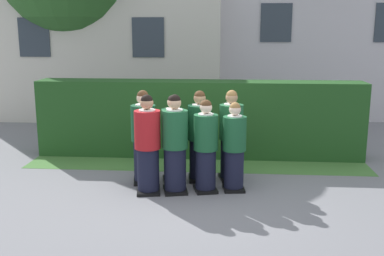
{
  "coord_description": "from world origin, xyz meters",
  "views": [
    {
      "loc": [
        0.6,
        -7.56,
        2.76
      ],
      "look_at": [
        0.0,
        0.28,
        1.05
      ],
      "focal_mm": 43.22,
      "sensor_mm": 36.0,
      "label": 1
    }
  ],
  "objects_px": {
    "student_front_row_1": "(175,146)",
    "student_rear_row_1": "(173,141)",
    "student_in_red_blazer": "(148,147)",
    "student_front_row_2": "(206,148)",
    "student_rear_row_2": "(200,138)",
    "student_rear_row_3": "(231,137)",
    "student_rear_row_0": "(144,139)",
    "student_front_row_3": "(234,149)"
  },
  "relations": [
    {
      "from": "student_in_red_blazer",
      "to": "student_rear_row_0",
      "type": "distance_m",
      "value": 0.55
    },
    {
      "from": "student_rear_row_0",
      "to": "student_rear_row_1",
      "type": "distance_m",
      "value": 0.53
    },
    {
      "from": "student_rear_row_3",
      "to": "student_front_row_3",
      "type": "bearing_deg",
      "value": -84.57
    },
    {
      "from": "student_rear_row_0",
      "to": "student_rear_row_3",
      "type": "bearing_deg",
      "value": 10.24
    },
    {
      "from": "student_front_row_2",
      "to": "student_rear_row_1",
      "type": "relative_size",
      "value": 1.0
    },
    {
      "from": "student_rear_row_0",
      "to": "student_front_row_1",
      "type": "bearing_deg",
      "value": -36.88
    },
    {
      "from": "student_rear_row_2",
      "to": "student_rear_row_3",
      "type": "distance_m",
      "value": 0.58
    },
    {
      "from": "student_front_row_1",
      "to": "student_rear_row_1",
      "type": "xyz_separation_m",
      "value": [
        -0.1,
        0.57,
        -0.05
      ]
    },
    {
      "from": "student_front_row_1",
      "to": "student_rear_row_0",
      "type": "xyz_separation_m",
      "value": [
        -0.62,
        0.46,
        0.0
      ]
    },
    {
      "from": "student_in_red_blazer",
      "to": "student_rear_row_1",
      "type": "bearing_deg",
      "value": 60.47
    },
    {
      "from": "student_front_row_2",
      "to": "student_rear_row_3",
      "type": "distance_m",
      "value": 0.79
    },
    {
      "from": "student_front_row_3",
      "to": "student_rear_row_2",
      "type": "bearing_deg",
      "value": 141.72
    },
    {
      "from": "student_rear_row_2",
      "to": "student_rear_row_3",
      "type": "xyz_separation_m",
      "value": [
        0.57,
        0.07,
        0.0
      ]
    },
    {
      "from": "student_front_row_1",
      "to": "student_rear_row_0",
      "type": "distance_m",
      "value": 0.77
    },
    {
      "from": "student_rear_row_1",
      "to": "student_rear_row_3",
      "type": "relative_size",
      "value": 0.95
    },
    {
      "from": "student_front_row_2",
      "to": "student_front_row_1",
      "type": "bearing_deg",
      "value": -170.18
    },
    {
      "from": "student_front_row_3",
      "to": "student_front_row_1",
      "type": "bearing_deg",
      "value": -169.87
    },
    {
      "from": "student_rear_row_0",
      "to": "student_rear_row_3",
      "type": "xyz_separation_m",
      "value": [
        1.56,
        0.28,
        -0.01
      ]
    },
    {
      "from": "student_in_red_blazer",
      "to": "student_rear_row_1",
      "type": "height_order",
      "value": "student_in_red_blazer"
    },
    {
      "from": "student_in_red_blazer",
      "to": "student_front_row_1",
      "type": "height_order",
      "value": "same"
    },
    {
      "from": "student_front_row_1",
      "to": "student_in_red_blazer",
      "type": "bearing_deg",
      "value": -172.42
    },
    {
      "from": "student_in_red_blazer",
      "to": "student_rear_row_3",
      "type": "xyz_separation_m",
      "value": [
        1.4,
        0.81,
        -0.01
      ]
    },
    {
      "from": "student_front_row_1",
      "to": "student_front_row_3",
      "type": "bearing_deg",
      "value": 10.13
    },
    {
      "from": "student_in_red_blazer",
      "to": "student_front_row_2",
      "type": "xyz_separation_m",
      "value": [
        0.97,
        0.15,
        -0.05
      ]
    },
    {
      "from": "student_front_row_1",
      "to": "student_front_row_2",
      "type": "bearing_deg",
      "value": 9.82
    },
    {
      "from": "student_rear_row_2",
      "to": "student_rear_row_3",
      "type": "bearing_deg",
      "value": 7.32
    },
    {
      "from": "student_rear_row_0",
      "to": "student_rear_row_3",
      "type": "height_order",
      "value": "student_rear_row_0"
    },
    {
      "from": "student_rear_row_1",
      "to": "student_rear_row_3",
      "type": "distance_m",
      "value": 1.06
    },
    {
      "from": "student_rear_row_1",
      "to": "student_front_row_3",
      "type": "bearing_deg",
      "value": -19.64
    },
    {
      "from": "student_front_row_3",
      "to": "student_rear_row_3",
      "type": "height_order",
      "value": "student_rear_row_3"
    },
    {
      "from": "student_rear_row_2",
      "to": "student_rear_row_0",
      "type": "bearing_deg",
      "value": -168.1
    },
    {
      "from": "student_rear_row_0",
      "to": "student_rear_row_2",
      "type": "bearing_deg",
      "value": 11.9
    },
    {
      "from": "student_in_red_blazer",
      "to": "student_rear_row_0",
      "type": "height_order",
      "value": "student_rear_row_0"
    },
    {
      "from": "student_front_row_3",
      "to": "student_rear_row_0",
      "type": "xyz_separation_m",
      "value": [
        -1.62,
        0.28,
        0.07
      ]
    },
    {
      "from": "student_in_red_blazer",
      "to": "student_rear_row_1",
      "type": "distance_m",
      "value": 0.73
    },
    {
      "from": "student_front_row_2",
      "to": "student_rear_row_3",
      "type": "height_order",
      "value": "student_rear_row_3"
    },
    {
      "from": "student_rear_row_0",
      "to": "student_rear_row_3",
      "type": "distance_m",
      "value": 1.59
    },
    {
      "from": "student_front_row_3",
      "to": "student_rear_row_0",
      "type": "bearing_deg",
      "value": 170.01
    },
    {
      "from": "student_front_row_3",
      "to": "student_rear_row_2",
      "type": "relative_size",
      "value": 0.93
    },
    {
      "from": "student_in_red_blazer",
      "to": "student_front_row_3",
      "type": "bearing_deg",
      "value": 9.34
    },
    {
      "from": "student_rear_row_0",
      "to": "student_rear_row_1",
      "type": "xyz_separation_m",
      "value": [
        0.52,
        0.11,
        -0.05
      ]
    },
    {
      "from": "student_front_row_2",
      "to": "student_rear_row_2",
      "type": "bearing_deg",
      "value": 103.63
    }
  ]
}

